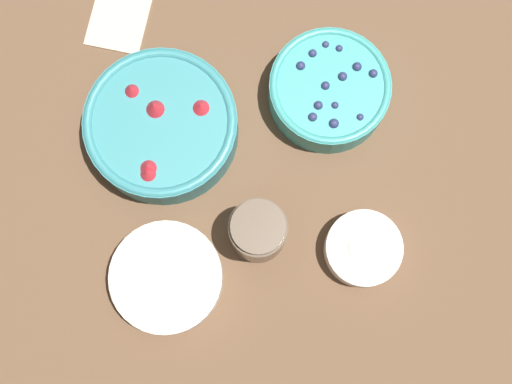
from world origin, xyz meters
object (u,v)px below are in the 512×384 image
at_px(bowl_strawberries, 162,126).
at_px(bowl_cream, 363,249).
at_px(bowl_blueberries, 329,90).
at_px(jar_chocolate, 258,232).
at_px(bowl_bananas, 166,278).

height_order(bowl_strawberries, bowl_cream, bowl_strawberries).
bearing_deg(bowl_strawberries, bowl_cream, -133.74).
xyz_separation_m(bowl_blueberries, bowl_cream, (-0.25, 0.01, -0.01)).
bearing_deg(bowl_strawberries, jar_chocolate, -150.41).
distance_m(bowl_strawberries, bowl_cream, 0.35).
bearing_deg(bowl_strawberries, bowl_blueberries, -89.38).
bearing_deg(bowl_blueberries, bowl_cream, 178.66).
height_order(bowl_strawberries, jar_chocolate, jar_chocolate).
bearing_deg(bowl_strawberries, bowl_bananas, 170.30).
xyz_separation_m(bowl_blueberries, jar_chocolate, (-0.19, 0.15, 0.01)).
relative_size(bowl_strawberries, bowl_bananas, 1.39).
distance_m(bowl_blueberries, bowl_cream, 0.25).
distance_m(bowl_cream, jar_chocolate, 0.16).
bearing_deg(jar_chocolate, bowl_bananas, 103.64).
relative_size(bowl_blueberries, jar_chocolate, 1.74).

